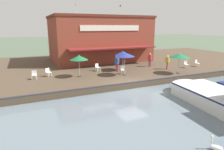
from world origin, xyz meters
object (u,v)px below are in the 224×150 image
(person_near_entrance, at_px, (150,58))
(cafe_chair_back_row_seat, at_px, (197,63))
(patio_umbrella_mid_patio_right, at_px, (79,58))
(tree_downstream_bank, at_px, (141,28))
(cafe_chair_far_corner_seat, at_px, (48,72))
(patio_umbrella_mid_patio_left, at_px, (123,53))
(waterfront_restaurant, at_px, (99,38))
(patio_umbrella_far_corner, at_px, (125,54))
(cafe_chair_facing_river, at_px, (97,67))
(cafe_chair_beside_entrance, at_px, (34,74))
(cafe_chair_under_first_umbrella, at_px, (123,70))
(person_at_quay_edge, at_px, (167,60))
(swan, at_px, (216,147))
(motorboat_second_along, at_px, (216,97))
(patio_umbrella_back_row, at_px, (179,56))
(person_mid_patio, at_px, (117,62))
(cafe_chair_mid_patio, at_px, (186,64))

(person_near_entrance, bearing_deg, cafe_chair_back_row_seat, 66.89)
(patio_umbrella_mid_patio_right, xyz_separation_m, tree_downstream_bank, (-15.31, 16.76, 2.70))
(cafe_chair_far_corner_seat, relative_size, person_near_entrance, 0.49)
(patio_umbrella_mid_patio_right, distance_m, person_near_entrance, 9.75)
(patio_umbrella_mid_patio_left, bearing_deg, waterfront_restaurant, 178.93)
(patio_umbrella_far_corner, xyz_separation_m, cafe_chair_facing_river, (-3.09, -1.91, -1.71))
(cafe_chair_beside_entrance, relative_size, cafe_chair_under_first_umbrella, 1.00)
(patio_umbrella_mid_patio_right, height_order, cafe_chair_beside_entrance, patio_umbrella_mid_patio_right)
(cafe_chair_back_row_seat, height_order, cafe_chair_under_first_umbrella, same)
(person_at_quay_edge, distance_m, swan, 15.69)
(patio_umbrella_mid_patio_right, bearing_deg, cafe_chair_beside_entrance, -99.70)
(motorboat_second_along, bearing_deg, patio_umbrella_mid_patio_right, -144.33)
(patio_umbrella_back_row, xyz_separation_m, person_mid_patio, (-3.42, -5.84, -0.80))
(person_at_quay_edge, height_order, tree_downstream_bank, tree_downstream_bank)
(person_at_quay_edge, bearing_deg, cafe_chair_back_row_seat, 87.29)
(patio_umbrella_mid_patio_left, bearing_deg, patio_umbrella_mid_patio_right, -78.67)
(patio_umbrella_mid_patio_right, bearing_deg, person_near_entrance, 98.95)
(motorboat_second_along, bearing_deg, person_near_entrance, 168.71)
(cafe_chair_facing_river, relative_size, motorboat_second_along, 0.09)
(cafe_chair_beside_entrance, distance_m, swan, 16.31)
(cafe_chair_beside_entrance, relative_size, swan, 1.23)
(cafe_chair_under_first_umbrella, distance_m, swan, 13.51)
(cafe_chair_under_first_umbrella, bearing_deg, person_mid_patio, -173.48)
(cafe_chair_far_corner_seat, bearing_deg, patio_umbrella_mid_patio_right, 64.46)
(cafe_chair_beside_entrance, relative_size, cafe_chair_facing_river, 1.00)
(patio_umbrella_back_row, height_order, cafe_chair_beside_entrance, patio_umbrella_back_row)
(cafe_chair_beside_entrance, distance_m, cafe_chair_facing_river, 6.97)
(waterfront_restaurant, xyz_separation_m, cafe_chair_mid_patio, (10.28, 7.63, -2.78))
(patio_umbrella_mid_patio_left, relative_size, cafe_chair_beside_entrance, 2.62)
(person_at_quay_edge, bearing_deg, waterfront_restaurant, -153.84)
(patio_umbrella_mid_patio_left, xyz_separation_m, swan, (15.16, -2.98, -2.33))
(person_near_entrance, distance_m, person_at_quay_edge, 2.39)
(cafe_chair_under_first_umbrella, bearing_deg, cafe_chair_mid_patio, 88.64)
(patio_umbrella_back_row, distance_m, cafe_chair_back_row_seat, 5.50)
(swan, bearing_deg, patio_umbrella_mid_patio_left, 168.88)
(cafe_chair_far_corner_seat, relative_size, tree_downstream_bank, 0.13)
(cafe_chair_far_corner_seat, distance_m, person_near_entrance, 12.53)
(waterfront_restaurant, xyz_separation_m, patio_umbrella_far_corner, (10.65, -1.17, -1.07))
(person_mid_patio, bearing_deg, motorboat_second_along, 14.84)
(waterfront_restaurant, height_order, cafe_chair_under_first_umbrella, waterfront_restaurant)
(cafe_chair_beside_entrance, distance_m, person_mid_patio, 8.78)
(patio_umbrella_mid_patio_right, relative_size, cafe_chair_under_first_umbrella, 2.61)
(patio_umbrella_far_corner, relative_size, patio_umbrella_back_row, 1.11)
(patio_umbrella_mid_patio_right, relative_size, cafe_chair_far_corner_seat, 2.61)
(patio_umbrella_far_corner, height_order, cafe_chair_beside_entrance, patio_umbrella_far_corner)
(waterfront_restaurant, distance_m, patio_umbrella_back_row, 13.18)
(waterfront_restaurant, height_order, patio_umbrella_mid_patio_right, waterfront_restaurant)
(patio_umbrella_far_corner, bearing_deg, cafe_chair_mid_patio, 92.39)
(motorboat_second_along, bearing_deg, person_mid_patio, -165.16)
(patio_umbrella_far_corner, relative_size, motorboat_second_along, 0.26)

